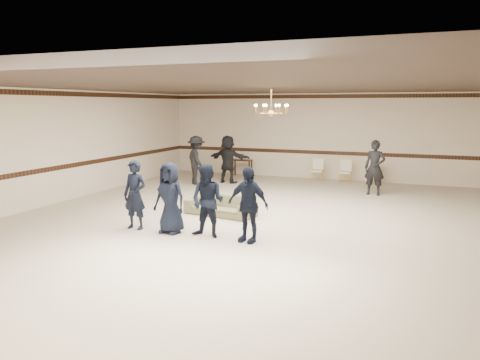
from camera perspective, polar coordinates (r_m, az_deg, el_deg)
The scene contains 16 objects.
room at distance 10.91m, azimuth 2.17°, elevation 3.12°, with size 12.01×14.01×3.21m.
chair_rail at distance 17.67m, azimuth 9.80°, elevation 3.37°, with size 12.00×0.02×0.14m, color #381C10.
crown_molding at distance 17.59m, azimuth 9.99°, elevation 10.12°, with size 12.00×0.02×0.14m, color #381C10.
chandelier at distance 11.79m, azimuth 3.87°, elevation 9.77°, with size 0.94×0.94×0.89m, color gold, non-canonical shape.
boy_a at distance 10.58m, azimuth -12.83°, elevation -1.81°, with size 0.56×0.37×1.55m, color black.
boy_b at distance 10.11m, azimuth -8.62°, elevation -2.20°, with size 0.76×0.49×1.55m, color black.
boy_c at distance 9.69m, azimuth -4.01°, elevation -2.61°, with size 0.75×0.59×1.55m, color black.
boy_d at distance 9.34m, azimuth 0.97°, elevation -3.03°, with size 0.91×0.38×1.55m, color black.
settee at distance 11.72m, azimuth -2.43°, elevation -3.08°, with size 1.80×0.70×0.53m, color #716A4B.
adult_left at distance 16.25m, azimuth -5.39°, elevation 2.44°, with size 1.10×0.63×1.71m, color black.
adult_mid at distance 16.50m, azimuth -1.49°, elevation 2.58°, with size 1.58×0.50×1.71m, color black.
adult_right at distance 14.84m, azimuth 16.28°, elevation 1.47°, with size 0.62×0.41×1.71m, color black.
banquet_chair_left at distance 17.01m, azimuth 9.46°, elevation 1.17°, with size 0.40×0.40×0.83m, color beige, non-canonical shape.
banquet_chair_mid at distance 16.83m, azimuth 12.78°, elevation 0.98°, with size 0.40×0.40×0.83m, color beige, non-canonical shape.
banquet_chair_right at distance 16.70m, azimuth 16.17°, elevation 0.78°, with size 0.40×0.40×0.83m, color beige, non-canonical shape.
console_table at distance 18.08m, azimuth 0.26°, elevation 1.49°, with size 0.79×0.33×0.66m, color #311C10.
Camera 1 is at (3.64, -10.22, 2.75)m, focal length 34.61 mm.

